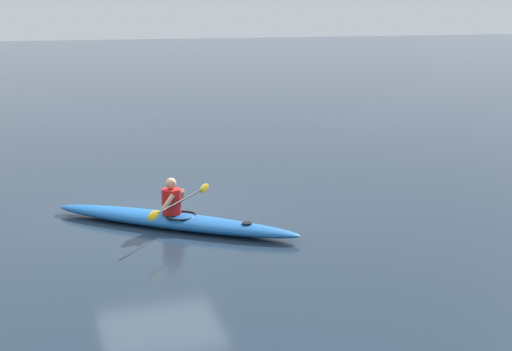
% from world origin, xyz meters
% --- Properties ---
extents(ground_plane, '(160.00, 160.00, 0.00)m').
position_xyz_m(ground_plane, '(0.00, 0.00, 0.00)').
color(ground_plane, '#1E2D3D').
extents(kayak, '(4.40, 3.83, 0.27)m').
position_xyz_m(kayak, '(-0.14, 0.78, 0.14)').
color(kayak, '#1959A5').
rests_on(kayak, ground).
extents(kayaker, '(1.61, 1.91, 0.70)m').
position_xyz_m(kayaker, '(-0.15, 0.79, 0.56)').
color(kayaker, red).
rests_on(kayaker, kayak).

